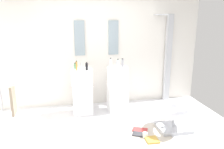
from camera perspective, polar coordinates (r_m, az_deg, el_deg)
ground_plane at (r=3.92m, az=-0.70°, el=-15.98°), size 4.80×3.60×0.04m
rear_partition at (r=5.07m, az=-4.00°, el=6.79°), size 4.80×0.10×2.60m
pedestal_sink_left at (r=4.68m, az=-7.61°, el=-4.00°), size 0.44×0.44×1.05m
pedestal_sink_right at (r=4.77m, az=1.44°, el=-3.52°), size 0.44×0.44×1.05m
vanity_mirror_left at (r=4.94m, az=-8.33°, el=9.18°), size 0.22×0.03×0.75m
vanity_mirror_right at (r=5.03m, az=0.36°, el=9.42°), size 0.22×0.03×0.75m
shower_column at (r=5.43m, az=14.04°, el=4.56°), size 0.49×0.24×2.05m
lounge_chair at (r=4.16m, az=15.60°, el=-8.99°), size 1.09×1.09×0.65m
towel_rack at (r=4.01m, az=-24.35°, el=-6.38°), size 0.37×0.22×0.95m
area_rug at (r=3.96m, az=6.45°, el=-15.35°), size 1.15×0.81×0.01m
magazine_red at (r=4.12m, az=7.18°, el=-13.88°), size 0.30×0.25×0.02m
magazine_charcoal at (r=3.99m, az=7.06°, el=-14.89°), size 0.29×0.26×0.02m
magazine_ochre at (r=3.85m, az=10.21°, el=-16.14°), size 0.21×0.22×0.03m
coffee_mug at (r=3.91m, az=8.48°, el=-15.07°), size 0.09×0.09×0.08m
soap_bottle_black at (r=4.42m, az=-6.51°, el=2.05°), size 0.05×0.05×0.16m
soap_bottle_clear at (r=4.76m, az=1.53°, el=3.00°), size 0.05×0.05×0.16m
soap_bottle_amber at (r=4.42m, az=-9.05°, el=2.18°), size 0.04×0.04×0.19m
soap_bottle_white at (r=4.68m, az=-0.33°, el=3.03°), size 0.04×0.04×0.19m
soap_bottle_green at (r=4.56m, az=-9.41°, el=2.14°), size 0.05×0.05×0.13m
soap_bottle_grey at (r=4.67m, az=2.69°, el=2.95°), size 0.06×0.06×0.19m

